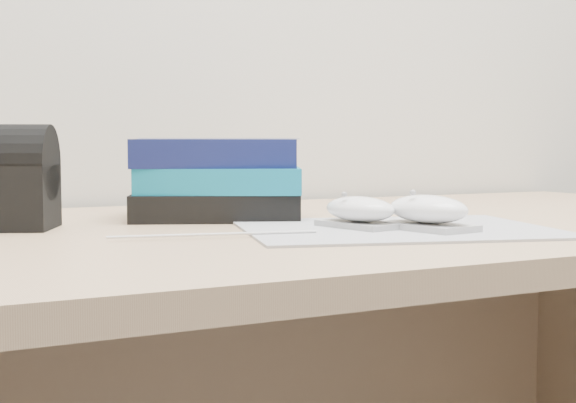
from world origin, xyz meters
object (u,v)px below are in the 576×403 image
mouse_rear (360,212)px  mouse_front (428,212)px  desk (298,381)px  book_stack (217,179)px

mouse_rear → mouse_front: 0.08m
desk → mouse_rear: 0.31m
desk → mouse_front: (0.05, -0.23, 0.26)m
desk → mouse_rear: bearing=-92.3°
mouse_rear → book_stack: bearing=112.8°
book_stack → mouse_front: bearing=-61.7°
mouse_rear → mouse_front: size_ratio=0.93×
desk → book_stack: bearing=153.2°
mouse_front → desk: bearing=102.3°
mouse_rear → mouse_front: mouse_front is taller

